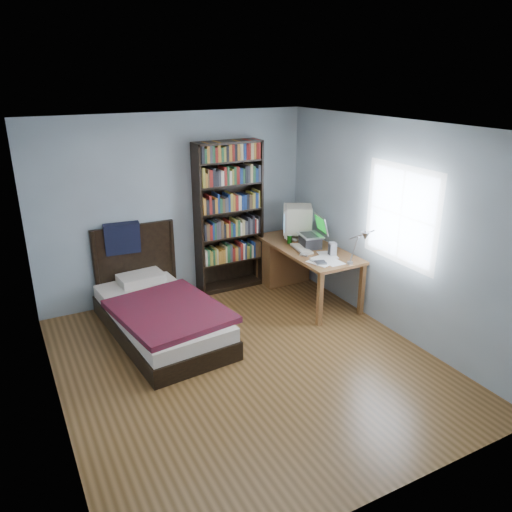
% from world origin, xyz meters
% --- Properties ---
extents(room, '(4.20, 4.24, 2.50)m').
position_xyz_m(room, '(0.03, -0.00, 1.25)').
color(room, '#543818').
rests_on(room, ground).
extents(desk, '(0.75, 1.69, 0.73)m').
position_xyz_m(desk, '(1.50, 1.61, 0.42)').
color(desk, brown).
rests_on(desk, floor).
extents(crt_monitor, '(0.58, 0.53, 0.48)m').
position_xyz_m(crt_monitor, '(1.58, 1.55, 1.00)').
color(crt_monitor, beige).
rests_on(crt_monitor, desk).
extents(laptop, '(0.41, 0.40, 0.43)m').
position_xyz_m(laptop, '(1.56, 1.12, 0.85)').
color(laptop, '#2D2D30').
rests_on(laptop, desk).
extents(desk_lamp, '(0.21, 0.47, 0.56)m').
position_xyz_m(desk_lamp, '(1.51, 0.02, 1.18)').
color(desk_lamp, '#99999E').
rests_on(desk_lamp, desk).
extents(keyboard, '(0.23, 0.44, 0.04)m').
position_xyz_m(keyboard, '(1.38, 1.08, 0.74)').
color(keyboard, '#B5AC97').
rests_on(keyboard, desk).
extents(speaker, '(0.10, 0.10, 0.17)m').
position_xyz_m(speaker, '(1.61, 0.72, 0.82)').
color(speaker, '#939396').
rests_on(speaker, desk).
extents(soda_can, '(0.06, 0.06, 0.12)m').
position_xyz_m(soda_can, '(1.37, 1.39, 0.79)').
color(soda_can, '#093607').
rests_on(soda_can, desk).
extents(mouse, '(0.07, 0.12, 0.04)m').
position_xyz_m(mouse, '(1.48, 1.44, 0.75)').
color(mouse, silver).
rests_on(mouse, desk).
extents(phone_silver, '(0.10, 0.12, 0.02)m').
position_xyz_m(phone_silver, '(1.27, 0.87, 0.74)').
color(phone_silver, '#B8B7BC').
rests_on(phone_silver, desk).
extents(phone_grey, '(0.05, 0.09, 0.02)m').
position_xyz_m(phone_grey, '(1.26, 0.64, 0.74)').
color(phone_grey, '#939396').
rests_on(phone_grey, desk).
extents(external_drive, '(0.15, 0.15, 0.03)m').
position_xyz_m(external_drive, '(1.30, 0.53, 0.74)').
color(external_drive, '#939396').
rests_on(external_drive, desk).
extents(bookshelf, '(0.95, 0.30, 2.11)m').
position_xyz_m(bookshelf, '(0.71, 1.94, 1.06)').
color(bookshelf, black).
rests_on(bookshelf, floor).
extents(bed, '(1.29, 2.16, 1.16)m').
position_xyz_m(bed, '(-0.62, 1.13, 0.25)').
color(bed, black).
rests_on(bed, floor).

